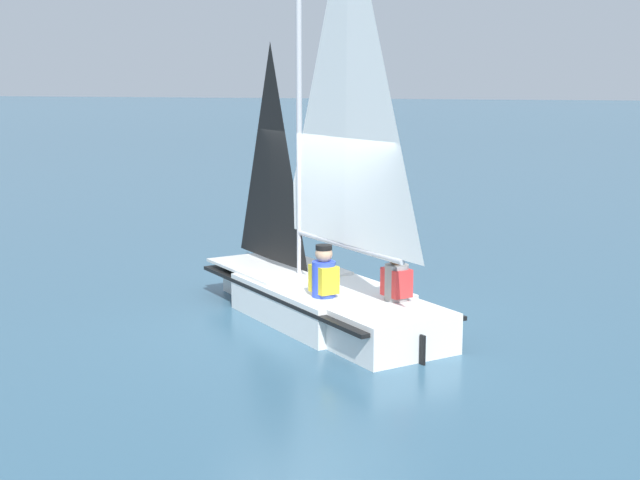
% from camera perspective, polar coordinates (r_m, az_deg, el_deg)
% --- Properties ---
extents(ground_plane, '(260.00, 260.00, 0.00)m').
position_cam_1_polar(ground_plane, '(12.15, -0.00, -5.11)').
color(ground_plane, '#38607A').
extents(sailboat_main, '(4.21, 3.98, 5.59)m').
position_cam_1_polar(sailboat_main, '(11.91, 0.15, -1.57)').
color(sailboat_main, white).
rests_on(sailboat_main, ground_plane).
extents(sailor_helm, '(0.43, 0.42, 1.16)m').
position_cam_1_polar(sailor_helm, '(11.29, 0.24, -2.99)').
color(sailor_helm, black).
rests_on(sailor_helm, ground_plane).
extents(sailor_crew, '(0.43, 0.42, 1.16)m').
position_cam_1_polar(sailor_crew, '(11.15, 4.91, -3.20)').
color(sailor_crew, black).
rests_on(sailor_crew, ground_plane).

